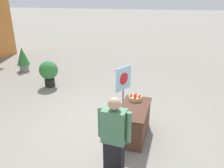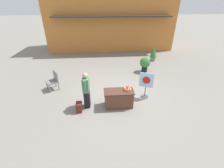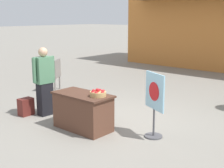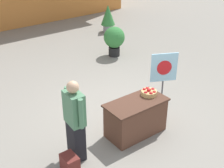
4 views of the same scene
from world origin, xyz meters
TOP-DOWN VIEW (x-y plane):
  - ground_plane at (0.00, 0.00)m, footprint 120.00×120.00m
  - display_table at (-0.14, -0.85)m, footprint 1.31×0.66m
  - apple_basket at (0.26, -0.79)m, footprint 0.33×0.33m
  - person_visitor at (-1.54, -0.77)m, footprint 0.28×0.61m
  - backpack at (-1.88, -1.10)m, footprint 0.24×0.34m
  - poster_board at (1.25, -0.24)m, footprint 0.61×0.36m
  - patio_chair at (-3.41, 0.98)m, footprint 0.76×0.76m

SIDE VIEW (x-z plane):
  - ground_plane at x=0.00m, z-range 0.00..0.00m
  - backpack at x=-1.88m, z-range 0.00..0.42m
  - display_table at x=-0.14m, z-range 0.00..0.78m
  - patio_chair at x=-3.41m, z-range 0.05..1.07m
  - poster_board at x=1.25m, z-range 0.08..1.38m
  - apple_basket at x=0.26m, z-range 0.76..0.92m
  - person_visitor at x=-1.54m, z-range 0.02..1.67m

